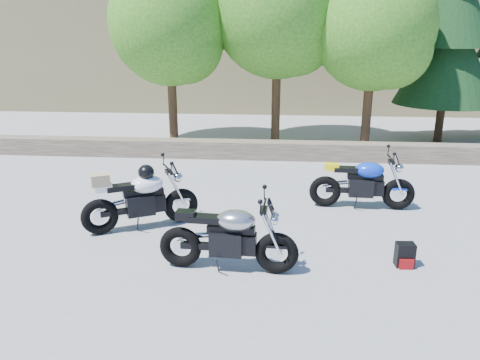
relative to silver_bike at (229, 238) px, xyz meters
name	(u,v)px	position (x,y,z in m)	size (l,w,h in m)	color
ground	(224,237)	(-0.22, 1.20, -0.52)	(90.00, 90.00, 0.00)	gray
stone_wall	(246,150)	(-0.22, 6.70, -0.27)	(22.00, 0.55, 0.50)	#4A3E31
tree_decid_left	(172,27)	(-2.61, 8.33, 3.11)	(3.67, 3.67, 5.62)	#382314
tree_decid_mid	(281,13)	(0.69, 8.73, 3.52)	(4.08, 4.08, 6.24)	#382314
tree_decid_right	(378,32)	(3.49, 8.13, 2.98)	(3.54, 3.54, 5.41)	#382314
conifer_near	(452,26)	(5.98, 9.40, 3.16)	(3.17, 3.17, 7.06)	#382314
silver_bike	(229,238)	(0.00, 0.00, 0.00)	(2.14, 0.68, 1.07)	black
white_bike	(140,198)	(-1.79, 1.47, 0.07)	(2.00, 1.15, 1.20)	black
blue_bike	(363,184)	(2.45, 2.88, 0.00)	(2.13, 0.68, 1.07)	black
backpack	(405,255)	(2.70, 0.34, -0.34)	(0.29, 0.25, 0.38)	black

